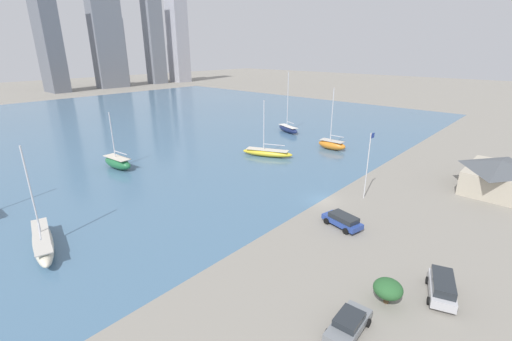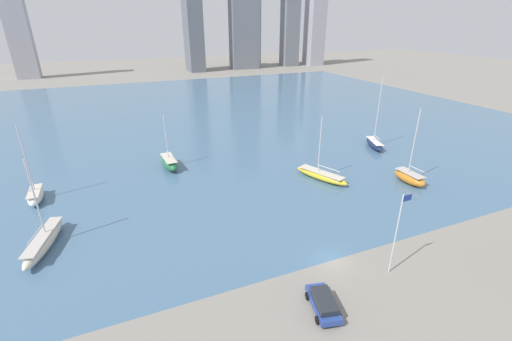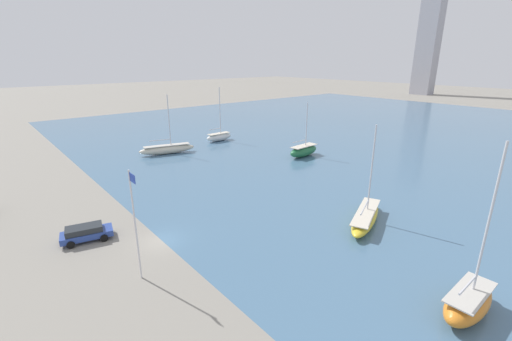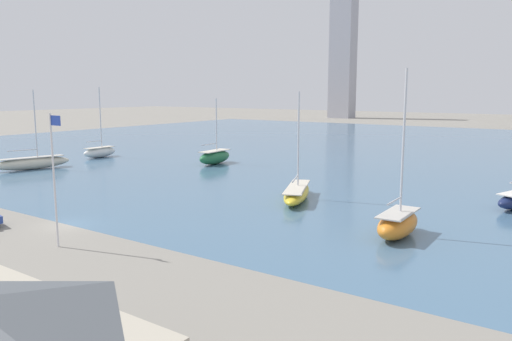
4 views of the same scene
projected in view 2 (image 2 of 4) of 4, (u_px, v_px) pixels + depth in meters
ground_plane at (332, 261)px, 39.90m from camera, size 500.00×500.00×0.00m
harbor_water at (193, 117)px, 98.98m from camera, size 180.00×140.00×0.00m
flag_pole at (397, 231)px, 36.02m from camera, size 1.24×0.14×9.71m
distant_city_skyline at (241, 16)px, 191.05m from camera, size 168.07×19.69×68.66m
sailboat_cream at (44, 241)px, 41.78m from camera, size 4.53×10.90×11.47m
sailboat_navy at (374, 144)px, 75.05m from camera, size 4.80×8.28×15.15m
sailboat_green at (169, 163)px, 64.54m from camera, size 2.97×7.41×10.18m
sailboat_yellow at (321, 175)px, 60.04m from camera, size 6.17×10.44×11.20m
sailboat_orange at (410, 177)px, 58.58m from camera, size 2.57×6.33×12.94m
sailboat_white at (35, 195)px, 52.73m from camera, size 2.14×6.52×12.00m
parked_wagon_blue at (323, 303)px, 32.78m from camera, size 3.19×5.26×1.60m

